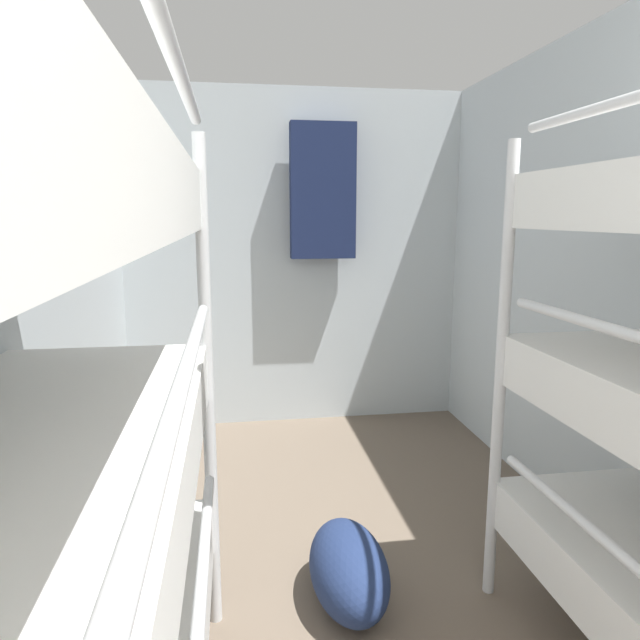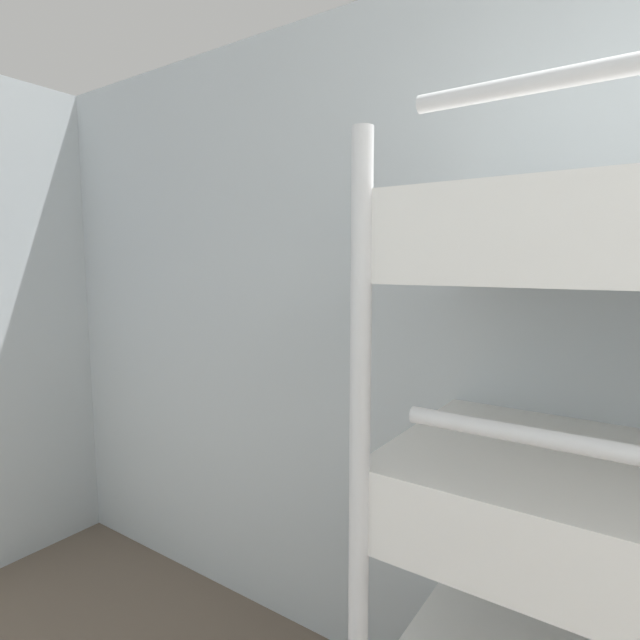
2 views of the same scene
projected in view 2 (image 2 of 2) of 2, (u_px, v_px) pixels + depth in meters
name	position (u px, v px, depth m)	size (l,w,h in m)	color
wall_right	(514.00, 367.00, 1.51)	(0.06, 4.58, 2.35)	silver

